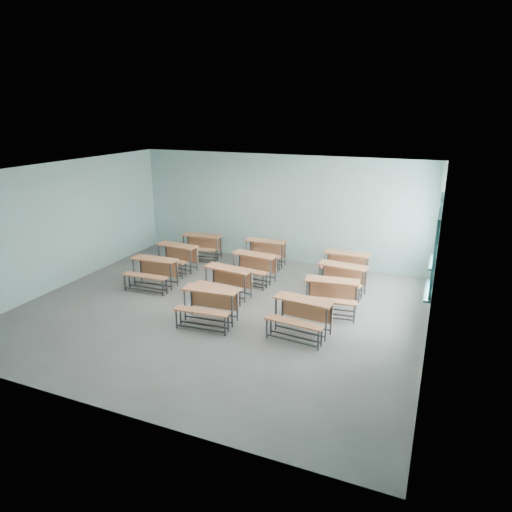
% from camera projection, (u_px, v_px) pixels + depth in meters
% --- Properties ---
extents(room, '(9.04, 8.04, 3.24)m').
position_uv_depth(room, '(223.00, 244.00, 10.11)').
color(room, slate).
rests_on(room, ground).
extents(desk_unit_r0c1, '(1.26, 0.90, 0.75)m').
position_uv_depth(desk_unit_r0c1, '(209.00, 301.00, 9.80)').
color(desk_unit_r0c1, '#B96B42').
rests_on(desk_unit_r0c1, ground).
extents(desk_unit_r0c2, '(1.27, 0.92, 0.75)m').
position_uv_depth(desk_unit_r0c2, '(301.00, 312.00, 9.28)').
color(desk_unit_r0c2, '#B96B42').
rests_on(desk_unit_r0c2, ground).
extents(desk_unit_r1c0, '(1.24, 0.86, 0.75)m').
position_uv_depth(desk_unit_r1c0, '(153.00, 269.00, 11.80)').
color(desk_unit_r1c0, '#B96B42').
rests_on(desk_unit_r1c0, ground).
extents(desk_unit_r1c1, '(1.28, 0.92, 0.75)m').
position_uv_depth(desk_unit_r1c1, '(226.00, 279.00, 11.11)').
color(desk_unit_r1c1, '#B96B42').
rests_on(desk_unit_r1c1, ground).
extents(desk_unit_r1c2, '(1.30, 0.95, 0.75)m').
position_uv_depth(desk_unit_r1c2, '(331.00, 291.00, 10.32)').
color(desk_unit_r1c2, '#B96B42').
rests_on(desk_unit_r1c2, ground).
extents(desk_unit_r2c0, '(1.26, 0.90, 0.75)m').
position_uv_depth(desk_unit_r2c0, '(175.00, 254.00, 12.99)').
color(desk_unit_r2c0, '#B96B42').
rests_on(desk_unit_r2c0, ground).
extents(desk_unit_r2c1, '(1.27, 0.90, 0.75)m').
position_uv_depth(desk_unit_r2c1, '(253.00, 264.00, 12.17)').
color(desk_unit_r2c1, '#B96B42').
rests_on(desk_unit_r2c1, ground).
extents(desk_unit_r2c2, '(1.27, 0.91, 0.75)m').
position_uv_depth(desk_unit_r2c2, '(341.00, 275.00, 11.32)').
color(desk_unit_r2c2, '#B96B42').
rests_on(desk_unit_r2c2, ground).
extents(desk_unit_r3c0, '(1.30, 0.96, 0.75)m').
position_uv_depth(desk_unit_r3c0, '(201.00, 243.00, 14.01)').
color(desk_unit_r3c0, '#B96B42').
rests_on(desk_unit_r3c0, ground).
extents(desk_unit_r3c1, '(1.23, 0.85, 0.75)m').
position_uv_depth(desk_unit_r3c1, '(265.00, 249.00, 13.41)').
color(desk_unit_r3c1, '#B96B42').
rests_on(desk_unit_r3c1, ground).
extents(desk_unit_r3c2, '(1.22, 0.83, 0.75)m').
position_uv_depth(desk_unit_r3c2, '(345.00, 263.00, 12.26)').
color(desk_unit_r3c2, '#B96B42').
rests_on(desk_unit_r3c2, ground).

